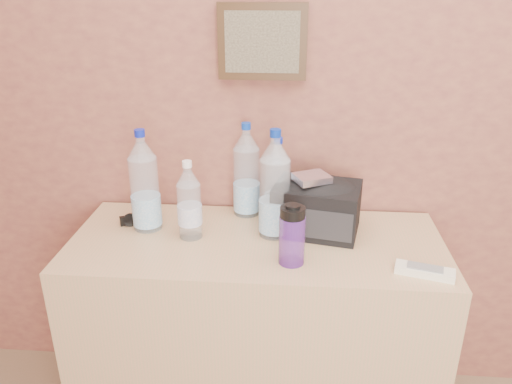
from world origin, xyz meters
TOP-DOWN VIEW (x-y plane):
  - picture_frame at (-0.44, 1.98)m, footprint 0.30×0.03m
  - dresser at (-0.44, 1.72)m, footprint 1.26×0.52m
  - pet_large_a at (-0.83, 1.78)m, footprint 0.10×0.10m
  - pet_large_b at (-0.38, 1.87)m, footprint 0.09×0.09m
  - pet_large_c at (-0.49, 1.93)m, footprint 0.09×0.09m
  - pet_large_d at (-0.38, 1.77)m, footprint 0.10×0.10m
  - pet_small at (-0.67, 1.73)m, footprint 0.08×0.08m
  - nalgene_bottle at (-0.32, 1.59)m, footprint 0.08×0.08m
  - sunglasses at (-0.87, 1.81)m, footprint 0.14×0.10m
  - ac_remote at (0.07, 1.55)m, footprint 0.18×0.10m
  - toiletry_bag at (-0.24, 1.81)m, footprint 0.32×0.26m
  - foil_packet at (-0.26, 1.79)m, footprint 0.14×0.13m

SIDE VIEW (x-z plane):
  - dresser at x=-0.44m, z-range 0.00..0.78m
  - ac_remote at x=0.07m, z-range 0.78..0.81m
  - sunglasses at x=-0.87m, z-range 0.78..0.82m
  - toiletry_bag at x=-0.24m, z-range 0.78..0.98m
  - nalgene_bottle at x=-0.32m, z-range 0.78..0.98m
  - pet_small at x=-0.67m, z-range 0.77..1.04m
  - pet_large_b at x=-0.38m, z-range 0.77..1.08m
  - pet_large_c at x=-0.49m, z-range 0.76..1.11m
  - pet_large_a at x=-0.83m, z-range 0.76..1.12m
  - pet_large_d at x=-0.38m, z-range 0.76..1.14m
  - foil_packet at x=-0.26m, z-range 0.98..1.00m
  - picture_frame at x=-0.44m, z-range 1.27..1.52m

